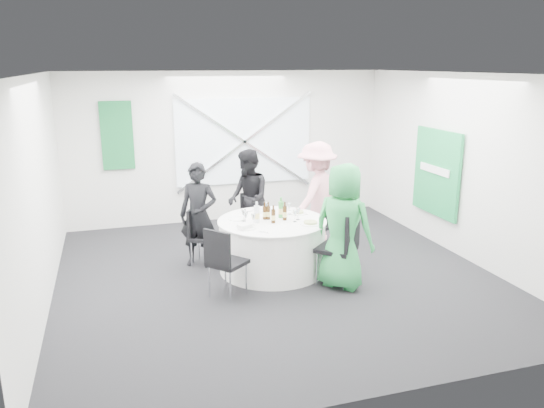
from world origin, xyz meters
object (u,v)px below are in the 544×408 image
object	(u,v)px
person_woman_pink	(316,196)
banquet_table	(272,245)
person_man_back_left	(199,215)
clear_water_bottle	(257,214)
person_man_back	(248,198)
chair_front_left	(223,258)
chair_back_left	(200,232)
person_woman_green	(343,227)
chair_front_right	(343,242)
chair_back	(253,215)
green_water_bottle	(281,210)
chair_back_right	(320,221)

from	to	relation	value
person_woman_pink	banquet_table	bearing A→B (deg)	-0.00
person_man_back_left	clear_water_bottle	xyz separation A→B (m)	(0.74, -0.55, 0.10)
banquet_table	person_man_back	world-z (taller)	person_man_back
person_man_back_left	person_woman_pink	size ratio (longest dim) A/B	0.89
person_man_back_left	chair_front_left	bearing A→B (deg)	-57.47
person_woman_pink	chair_back_left	bearing A→B (deg)	-31.44
person_woman_pink	person_woman_green	xyz separation A→B (m)	(-0.25, -1.56, -0.02)
chair_front_right	person_man_back	bearing A→B (deg)	-111.37
chair_back	person_woman_pink	world-z (taller)	person_woman_pink
chair_back_left	banquet_table	bearing A→B (deg)	-90.00
chair_front_left	person_man_back	bearing A→B (deg)	-63.34
green_water_bottle	clear_water_bottle	bearing A→B (deg)	-162.56
chair_back_left	chair_front_right	world-z (taller)	chair_front_right
banquet_table	chair_back_left	xyz separation A→B (m)	(-0.96, 0.54, 0.12)
chair_front_left	clear_water_bottle	size ratio (longest dim) A/B	3.13
chair_front_left	person_man_back	distance (m)	2.08
chair_back_right	person_woman_pink	size ratio (longest dim) A/B	0.49
chair_front_left	person_man_back_left	distance (m)	1.27
chair_back_right	chair_back	bearing A→B (deg)	-153.75
chair_back	chair_back_left	size ratio (longest dim) A/B	1.00
chair_back	person_man_back_left	distance (m)	1.25
person_woman_pink	person_man_back	bearing A→B (deg)	-60.23
chair_front_right	person_woman_green	size ratio (longest dim) A/B	0.61
person_man_back_left	person_woman_green	size ratio (longest dim) A/B	0.92
chair_back_left	person_woman_green	xyz separation A→B (m)	(1.68, -1.37, 0.34)
chair_back	person_man_back_left	bearing A→B (deg)	-144.20
person_man_back	person_woman_pink	xyz separation A→B (m)	(1.02, -0.44, 0.07)
chair_back_left	chair_front_right	distance (m)	2.17
chair_back_right	chair_front_right	size ratio (longest dim) A/B	0.82
person_man_back_left	clear_water_bottle	world-z (taller)	person_man_back_left
chair_front_left	chair_back_left	bearing A→B (deg)	-36.03
chair_back	chair_back_left	world-z (taller)	chair_back_left
person_man_back	green_water_bottle	xyz separation A→B (m)	(0.21, -1.08, 0.08)
chair_back_left	person_woman_pink	xyz separation A→B (m)	(1.93, 0.19, 0.37)
chair_back_left	person_woman_green	size ratio (longest dim) A/B	0.51
banquet_table	person_man_back	distance (m)	1.24
chair_front_right	person_man_back_left	bearing A→B (deg)	-80.71
chair_back_left	chair_back_right	bearing A→B (deg)	-59.35
chair_front_right	person_man_back	xyz separation A→B (m)	(-0.80, 1.96, 0.19)
chair_front_right	person_woman_green	xyz separation A→B (m)	(-0.02, -0.04, 0.24)
person_man_back	clear_water_bottle	xyz separation A→B (m)	(-0.19, -1.20, 0.08)
person_man_back	chair_front_left	bearing A→B (deg)	-25.77
chair_front_left	chair_back	bearing A→B (deg)	-65.15
person_woman_pink	green_water_bottle	bearing A→B (deg)	1.33
chair_back	person_man_back	bearing A→B (deg)	-162.03
person_woman_pink	green_water_bottle	xyz separation A→B (m)	(-0.81, -0.64, 0.01)
banquet_table	person_man_back_left	bearing A→B (deg)	151.98
chair_back	person_woman_pink	bearing A→B (deg)	-24.41
chair_front_left	chair_front_right	bearing A→B (deg)	-132.12
banquet_table	chair_front_right	size ratio (longest dim) A/B	1.51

